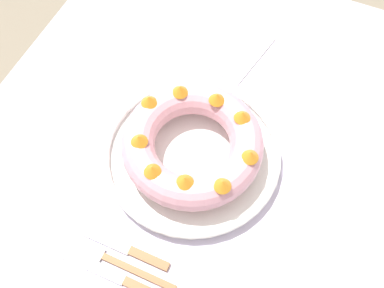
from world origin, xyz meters
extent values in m
plane|color=gray|center=(0.00, 0.00, 0.00)|extent=(8.00, 8.00, 0.00)
cube|color=silver|center=(0.00, 0.00, 0.76)|extent=(1.15, 0.97, 0.03)
cylinder|color=brown|center=(0.50, -0.41, 0.37)|extent=(0.06, 0.06, 0.75)
cylinder|color=brown|center=(0.50, 0.41, 0.37)|extent=(0.06, 0.06, 0.75)
cylinder|color=white|center=(0.00, 0.01, 0.79)|extent=(0.35, 0.35, 0.01)
torus|color=white|center=(0.00, 0.01, 0.80)|extent=(0.36, 0.36, 0.01)
torus|color=#E09EAD|center=(0.00, 0.01, 0.84)|extent=(0.28, 0.28, 0.07)
cone|color=orange|center=(0.00, -0.10, 0.88)|extent=(0.04, 0.04, 0.02)
cone|color=orange|center=(0.07, -0.06, 0.88)|extent=(0.05, 0.05, 0.02)
cone|color=orange|center=(0.09, 0.00, 0.88)|extent=(0.05, 0.05, 0.02)
cone|color=orange|center=(0.08, 0.07, 0.88)|extent=(0.05, 0.05, 0.02)
cone|color=orange|center=(0.03, 0.12, 0.88)|extent=(0.05, 0.05, 0.02)
cone|color=orange|center=(-0.05, 0.10, 0.88)|extent=(0.04, 0.04, 0.02)
cone|color=orange|center=(-0.10, 0.05, 0.88)|extent=(0.04, 0.04, 0.02)
cone|color=orange|center=(-0.09, -0.02, 0.88)|extent=(0.04, 0.04, 0.02)
cone|color=orange|center=(-0.07, -0.08, 0.88)|extent=(0.04, 0.04, 0.02)
cube|color=#936038|center=(-0.25, 0.01, 0.78)|extent=(0.01, 0.15, 0.01)
cube|color=silver|center=(-0.25, 0.11, 0.78)|extent=(0.02, 0.06, 0.01)
cube|color=silver|center=(-0.28, 0.09, 0.78)|extent=(0.02, 0.13, 0.00)
cube|color=#936038|center=(-0.22, 0.00, 0.78)|extent=(0.02, 0.08, 0.01)
cube|color=silver|center=(-0.22, 0.09, 0.78)|extent=(0.02, 0.10, 0.00)
cube|color=white|center=(0.30, 0.03, 0.78)|extent=(0.19, 0.15, 0.00)
camera|label=1|loc=(-0.39, -0.16, 1.60)|focal=42.00mm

